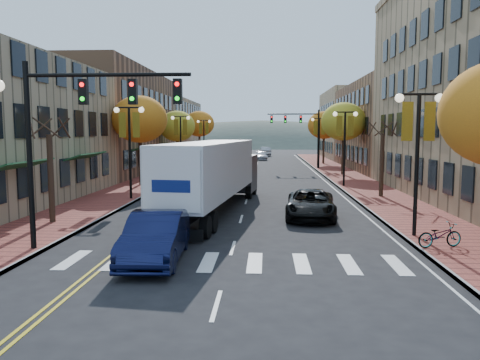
# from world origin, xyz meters

# --- Properties ---
(ground) EXTENTS (200.00, 200.00, 0.00)m
(ground) POSITION_xyz_m (0.00, 0.00, 0.00)
(ground) COLOR black
(ground) RESTS_ON ground
(sidewalk_left) EXTENTS (4.00, 85.00, 0.15)m
(sidewalk_left) POSITION_xyz_m (-9.00, 32.50, 0.07)
(sidewalk_left) COLOR brown
(sidewalk_left) RESTS_ON ground
(sidewalk_right) EXTENTS (4.00, 85.00, 0.15)m
(sidewalk_right) POSITION_xyz_m (9.00, 32.50, 0.07)
(sidewalk_right) COLOR brown
(sidewalk_right) RESTS_ON ground
(building_left_mid) EXTENTS (12.00, 24.00, 11.00)m
(building_left_mid) POSITION_xyz_m (-17.00, 36.00, 5.50)
(building_left_mid) COLOR brown
(building_left_mid) RESTS_ON ground
(building_left_far) EXTENTS (12.00, 26.00, 9.50)m
(building_left_far) POSITION_xyz_m (-17.00, 61.00, 4.75)
(building_left_far) COLOR #9E8966
(building_left_far) RESTS_ON ground
(building_right_mid) EXTENTS (15.00, 24.00, 10.00)m
(building_right_mid) POSITION_xyz_m (18.50, 42.00, 5.00)
(building_right_mid) COLOR brown
(building_right_mid) RESTS_ON ground
(building_right_far) EXTENTS (15.00, 20.00, 11.00)m
(building_right_far) POSITION_xyz_m (18.50, 64.00, 5.50)
(building_right_far) COLOR #9E8966
(building_right_far) RESTS_ON ground
(tree_left_a) EXTENTS (0.28, 0.28, 4.20)m
(tree_left_a) POSITION_xyz_m (-9.00, 8.00, 2.25)
(tree_left_a) COLOR #382619
(tree_left_a) RESTS_ON sidewalk_left
(tree_left_b) EXTENTS (4.48, 4.48, 7.21)m
(tree_left_b) POSITION_xyz_m (-9.00, 24.00, 5.45)
(tree_left_b) COLOR #382619
(tree_left_b) RESTS_ON sidewalk_left
(tree_left_c) EXTENTS (4.16, 4.16, 6.69)m
(tree_left_c) POSITION_xyz_m (-9.00, 40.00, 5.05)
(tree_left_c) COLOR #382619
(tree_left_c) RESTS_ON sidewalk_left
(tree_left_d) EXTENTS (4.61, 4.61, 7.42)m
(tree_left_d) POSITION_xyz_m (-9.00, 58.00, 5.60)
(tree_left_d) COLOR #382619
(tree_left_d) RESTS_ON sidewalk_left
(tree_right_b) EXTENTS (0.28, 0.28, 4.20)m
(tree_right_b) POSITION_xyz_m (9.00, 18.00, 2.25)
(tree_right_b) COLOR #382619
(tree_right_b) RESTS_ON sidewalk_right
(tree_right_c) EXTENTS (4.48, 4.48, 7.21)m
(tree_right_c) POSITION_xyz_m (9.00, 34.00, 5.45)
(tree_right_c) COLOR #382619
(tree_right_c) RESTS_ON sidewalk_right
(tree_right_d) EXTENTS (4.35, 4.35, 7.00)m
(tree_right_d) POSITION_xyz_m (9.00, 50.00, 5.29)
(tree_right_d) COLOR #382619
(tree_right_d) RESTS_ON sidewalk_right
(lamp_left_b) EXTENTS (1.96, 0.36, 6.05)m
(lamp_left_b) POSITION_xyz_m (-7.50, 16.00, 4.29)
(lamp_left_b) COLOR black
(lamp_left_b) RESTS_ON ground
(lamp_left_c) EXTENTS (1.96, 0.36, 6.05)m
(lamp_left_c) POSITION_xyz_m (-7.50, 34.00, 4.29)
(lamp_left_c) COLOR black
(lamp_left_c) RESTS_ON ground
(lamp_left_d) EXTENTS (1.96, 0.36, 6.05)m
(lamp_left_d) POSITION_xyz_m (-7.50, 52.00, 4.29)
(lamp_left_d) COLOR black
(lamp_left_d) RESTS_ON ground
(lamp_right_a) EXTENTS (1.96, 0.36, 6.05)m
(lamp_right_a) POSITION_xyz_m (7.50, 6.00, 4.29)
(lamp_right_a) COLOR black
(lamp_right_a) RESTS_ON ground
(lamp_right_b) EXTENTS (1.96, 0.36, 6.05)m
(lamp_right_b) POSITION_xyz_m (7.50, 24.00, 4.29)
(lamp_right_b) COLOR black
(lamp_right_b) RESTS_ON ground
(lamp_right_c) EXTENTS (1.96, 0.36, 6.05)m
(lamp_right_c) POSITION_xyz_m (7.50, 42.00, 4.29)
(lamp_right_c) COLOR black
(lamp_right_c) RESTS_ON ground
(traffic_mast_near) EXTENTS (6.10, 0.35, 7.00)m
(traffic_mast_near) POSITION_xyz_m (-5.48, 3.00, 4.92)
(traffic_mast_near) COLOR black
(traffic_mast_near) RESTS_ON ground
(traffic_mast_far) EXTENTS (6.10, 0.34, 7.00)m
(traffic_mast_far) POSITION_xyz_m (5.48, 42.00, 4.92)
(traffic_mast_far) COLOR black
(traffic_mast_far) RESTS_ON ground
(semi_truck) EXTENTS (4.34, 15.93, 3.93)m
(semi_truck) POSITION_xyz_m (-1.53, 11.93, 2.30)
(semi_truck) COLOR black
(semi_truck) RESTS_ON ground
(navy_sedan) EXTENTS (2.03, 5.21, 1.69)m
(navy_sedan) POSITION_xyz_m (-2.54, 2.06, 0.85)
(navy_sedan) COLOR #0D1236
(navy_sedan) RESTS_ON ground
(black_suv) EXTENTS (2.90, 5.51, 1.48)m
(black_suv) POSITION_xyz_m (3.59, 10.42, 0.74)
(black_suv) COLOR black
(black_suv) RESTS_ON ground
(car_far_white) EXTENTS (1.97, 4.73, 1.60)m
(car_far_white) POSITION_xyz_m (-3.92, 51.54, 0.80)
(car_far_white) COLOR white
(car_far_white) RESTS_ON ground
(car_far_silver) EXTENTS (2.06, 4.60, 1.31)m
(car_far_silver) POSITION_xyz_m (0.50, 59.45, 0.66)
(car_far_silver) COLOR #B2B1BA
(car_far_silver) RESTS_ON ground
(car_far_oncoming) EXTENTS (2.28, 5.06, 1.61)m
(car_far_oncoming) POSITION_xyz_m (1.06, 71.50, 0.81)
(car_far_oncoming) COLOR #B6B7BF
(car_far_oncoming) RESTS_ON ground
(bicycle) EXTENTS (1.87, 1.04, 0.93)m
(bicycle) POSITION_xyz_m (7.80, 3.96, 0.62)
(bicycle) COLOR gray
(bicycle) RESTS_ON sidewalk_right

